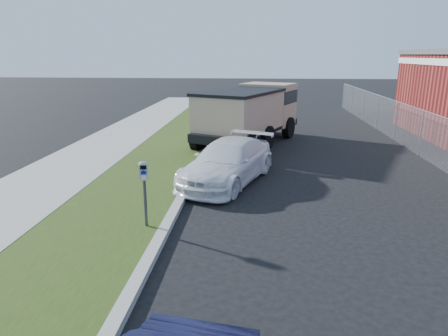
{
  "coord_description": "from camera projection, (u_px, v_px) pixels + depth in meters",
  "views": [
    {
      "loc": [
        -0.57,
        -9.23,
        3.93
      ],
      "look_at": [
        -1.4,
        1.0,
        1.0
      ],
      "focal_mm": 32.0,
      "sensor_mm": 36.0,
      "label": 1
    }
  ],
  "objects": [
    {
      "name": "streetside",
      "position": [
        91.0,
        185.0,
        12.21
      ],
      "size": [
        6.12,
        50.0,
        0.15
      ],
      "color": "gray",
      "rests_on": "ground"
    },
    {
      "name": "ground",
      "position": [
        277.0,
        219.0,
        9.88
      ],
      "size": [
        120.0,
        120.0,
        0.0
      ],
      "primitive_type": "plane",
      "color": "black",
      "rests_on": "ground"
    },
    {
      "name": "dump_truck",
      "position": [
        251.0,
        111.0,
        18.04
      ],
      "size": [
        4.8,
        6.94,
        2.57
      ],
      "rotation": [
        0.0,
        0.0,
        -0.42
      ],
      "color": "black",
      "rests_on": "ground"
    },
    {
      "name": "parking_meter",
      "position": [
        144.0,
        180.0,
        8.88
      ],
      "size": [
        0.24,
        0.19,
        1.52
      ],
      "rotation": [
        0.0,
        0.0,
        0.26
      ],
      "color": "#3F4247",
      "rests_on": "ground"
    },
    {
      "name": "white_wagon",
      "position": [
        229.0,
        161.0,
        12.68
      ],
      "size": [
        3.29,
        4.9,
        1.32
      ],
      "primitive_type": "imported",
      "rotation": [
        0.0,
        0.0,
        -0.35
      ],
      "color": "white",
      "rests_on": "ground"
    },
    {
      "name": "chainlink_fence",
      "position": [
        422.0,
        124.0,
        15.78
      ],
      "size": [
        0.06,
        30.06,
        30.0
      ],
      "color": "slate",
      "rests_on": "ground"
    }
  ]
}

